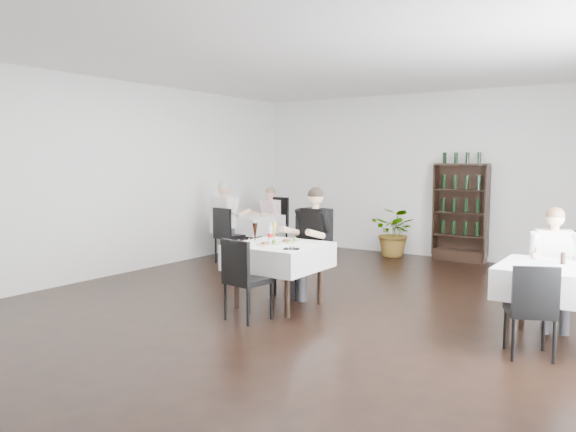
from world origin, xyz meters
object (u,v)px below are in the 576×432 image
(main_table, at_px, (279,256))
(potted_tree, at_px, (395,232))
(diner_main, at_px, (312,234))
(wine_shelf, at_px, (460,213))

(main_table, relative_size, potted_tree, 1.14)
(main_table, xyz_separation_m, diner_main, (0.07, 0.66, 0.21))
(diner_main, bearing_deg, main_table, -95.64)
(main_table, bearing_deg, diner_main, 84.36)
(potted_tree, xyz_separation_m, diner_main, (0.29, -3.46, 0.37))
(main_table, distance_m, potted_tree, 4.13)
(potted_tree, bearing_deg, wine_shelf, 9.93)
(main_table, relative_size, diner_main, 0.72)
(main_table, distance_m, diner_main, 0.69)
(main_table, height_order, diner_main, diner_main)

